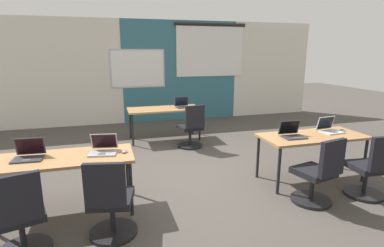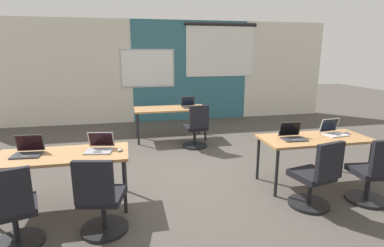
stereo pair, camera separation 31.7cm
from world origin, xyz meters
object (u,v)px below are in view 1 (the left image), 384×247
laptop_near_left_inner (103,149)px  laptop_far_right (183,105)px  desk_near_right (312,139)px  chair_near_right_end (371,172)px  desk_near_left (65,162)px  laptop_near_right_end (330,129)px  mouse_near_left_inner (125,151)px  desk_far_center (164,111)px  chair_near_left_inner (110,206)px  laptop_near_right_inner (292,134)px  chair_near_left_end (21,222)px  chair_near_right_inner (318,177)px  laptop_near_left_end (29,154)px  mouse_far_right (193,106)px  mouse_near_right_end (342,130)px  chair_far_right (191,130)px

laptop_near_left_inner → laptop_far_right: (1.74, 2.76, 0.00)m
desk_near_right → chair_near_right_end: 0.88m
desk_near_left → laptop_near_right_end: 3.88m
mouse_near_left_inner → desk_far_center: bearing=69.7°
chair_near_left_inner → laptop_near_right_inner: (2.65, 0.72, 0.39)m
chair_near_left_end → chair_near_right_end: (4.23, 0.05, 0.00)m
laptop_near_right_inner → chair_near_right_inner: bearing=-92.3°
laptop_near_right_inner → desk_far_center: bearing=118.6°
desk_near_right → chair_near_left_inner: bearing=-166.7°
desk_near_left → chair_near_right_inner: 3.18m
laptop_near_left_end → chair_near_right_end: (4.29, -0.80, -0.39)m
mouse_far_right → chair_near_right_inner: chair_near_right_inner is taller
laptop_near_left_end → chair_near_left_end: bearing=-81.9°
laptop_near_right_end → mouse_near_right_end: bearing=-8.9°
chair_near_left_end → mouse_near_left_inner: bearing=-160.6°
chair_near_right_end → chair_near_left_inner: bearing=5.3°
laptop_near_left_inner → mouse_near_right_end: (3.67, 0.04, -0.03)m
mouse_near_right_end → chair_near_right_inner: bearing=-143.4°
desk_near_right → laptop_near_left_end: laptop_near_left_end is taller
laptop_near_right_end → mouse_near_right_end: (0.25, -0.01, -0.03)m
chair_near_right_inner → chair_far_right: bearing=-84.0°
desk_near_left → laptop_near_left_inner: size_ratio=4.23×
desk_near_right → laptop_near_right_end: bearing=13.5°
mouse_far_right → desk_near_left: bearing=-130.8°
laptop_near_right_end → chair_near_left_end: bearing=-175.3°
chair_far_right → chair_near_right_inner: (0.92, -2.74, 0.00)m
desk_near_right → laptop_near_right_end: 0.40m
desk_near_left → laptop_near_right_end: size_ratio=4.41×
laptop_far_right → mouse_far_right: laptop_far_right is taller
laptop_near_right_end → desk_far_center: bearing=121.0°
chair_far_right → laptop_near_right_inner: size_ratio=2.70×
laptop_far_right → laptop_near_right_inner: size_ratio=1.06×
chair_far_right → chair_near_right_inner: same height
desk_near_left → laptop_near_right_end: laptop_near_right_end is taller
chair_near_right_end → desk_far_center: bearing=-53.0°
desk_near_right → desk_far_center: same height
laptop_near_right_end → mouse_near_left_inner: bearing=175.2°
desk_far_center → laptop_near_right_inner: size_ratio=4.70×
laptop_near_left_inner → laptop_far_right: size_ratio=1.04×
mouse_far_right → chair_near_right_end: 3.85m
chair_near_right_end → laptop_near_right_inner: (-0.75, 0.74, 0.39)m
chair_far_right → laptop_near_right_inner: bearing=107.7°
laptop_near_left_end → laptop_near_right_end: 4.28m
mouse_near_right_end → chair_near_right_end: chair_near_right_end is taller
desk_far_center → laptop_near_right_end: (2.13, -2.71, 0.11)m
desk_near_left → mouse_far_right: mouse_far_right is taller
laptop_near_left_inner → laptop_near_right_inner: bearing=9.2°
desk_far_center → mouse_near_right_end: size_ratio=15.57×
mouse_near_left_inner → chair_far_right: size_ratio=0.12×
laptop_near_left_end → mouse_near_left_inner: bearing=-1.4°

